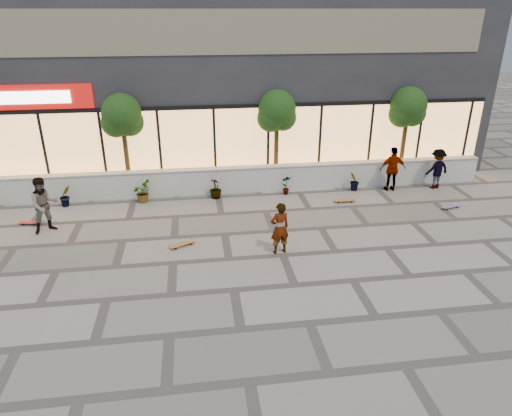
{
  "coord_description": "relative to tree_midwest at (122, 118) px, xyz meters",
  "views": [
    {
      "loc": [
        -0.83,
        -10.12,
        6.81
      ],
      "look_at": [
        0.91,
        2.32,
        1.3
      ],
      "focal_mm": 32.0,
      "sensor_mm": 36.0,
      "label": 1
    }
  ],
  "objects": [
    {
      "name": "ground",
      "position": [
        3.5,
        -7.7,
        -2.99
      ],
      "size": [
        80.0,
        80.0,
        0.0
      ],
      "primitive_type": "plane",
      "color": "gray",
      "rests_on": "ground"
    },
    {
      "name": "planter_wall",
      "position": [
        3.5,
        -0.7,
        -2.46
      ],
      "size": [
        22.0,
        0.42,
        1.04
      ],
      "color": "silver",
      "rests_on": "ground"
    },
    {
      "name": "retail_building",
      "position": [
        3.5,
        4.79,
        1.26
      ],
      "size": [
        24.0,
        9.17,
        8.5
      ],
      "color": "#27272D",
      "rests_on": "ground"
    },
    {
      "name": "shrub_b",
      "position": [
        -2.2,
        -1.25,
        -2.58
      ],
      "size": [
        0.57,
        0.57,
        0.81
      ],
      "primitive_type": "imported",
      "rotation": [
        0.0,
        0.0,
        0.82
      ],
      "color": "#163B13",
      "rests_on": "ground"
    },
    {
      "name": "shrub_c",
      "position": [
        0.6,
        -1.25,
        -2.58
      ],
      "size": [
        0.68,
        0.77,
        0.81
      ],
      "primitive_type": "imported",
      "rotation": [
        0.0,
        0.0,
        1.64
      ],
      "color": "#163B13",
      "rests_on": "ground"
    },
    {
      "name": "shrub_d",
      "position": [
        3.4,
        -1.25,
        -2.58
      ],
      "size": [
        0.64,
        0.64,
        0.81
      ],
      "primitive_type": "imported",
      "rotation": [
        0.0,
        0.0,
        2.46
      ],
      "color": "#163B13",
      "rests_on": "ground"
    },
    {
      "name": "shrub_e",
      "position": [
        6.2,
        -1.25,
        -2.58
      ],
      "size": [
        0.46,
        0.35,
        0.81
      ],
      "primitive_type": "imported",
      "rotation": [
        0.0,
        0.0,
        3.28
      ],
      "color": "#163B13",
      "rests_on": "ground"
    },
    {
      "name": "shrub_f",
      "position": [
        9.0,
        -1.25,
        -2.58
      ],
      "size": [
        0.55,
        0.57,
        0.81
      ],
      "primitive_type": "imported",
      "rotation": [
        0.0,
        0.0,
        4.1
      ],
      "color": "#163B13",
      "rests_on": "ground"
    },
    {
      "name": "tree_midwest",
      "position": [
        0.0,
        0.0,
        0.0
      ],
      "size": [
        1.6,
        1.5,
        3.92
      ],
      "color": "#4C381B",
      "rests_on": "ground"
    },
    {
      "name": "tree_mideast",
      "position": [
        6.0,
        0.0,
        0.0
      ],
      "size": [
        1.6,
        1.5,
        3.92
      ],
      "color": "#4C381B",
      "rests_on": "ground"
    },
    {
      "name": "tree_east",
      "position": [
        11.5,
        0.0,
        0.0
      ],
      "size": [
        1.6,
        1.5,
        3.92
      ],
      "color": "#4C381B",
      "rests_on": "ground"
    },
    {
      "name": "skater_center",
      "position": [
        5.05,
        -5.87,
        -2.17
      ],
      "size": [
        0.67,
        0.51,
        1.63
      ],
      "primitive_type": "imported",
      "rotation": [
        0.0,
        0.0,
        3.36
      ],
      "color": "white",
      "rests_on": "ground"
    },
    {
      "name": "skater_left",
      "position": [
        -2.27,
        -3.37,
        -2.05
      ],
      "size": [
        1.14,
        1.06,
        1.88
      ],
      "primitive_type": "imported",
      "rotation": [
        0.0,
        0.0,
        0.5
      ],
      "color": "#8B8559",
      "rests_on": "ground"
    },
    {
      "name": "skater_right_near",
      "position": [
        10.5,
        -1.4,
        -2.08
      ],
      "size": [
        1.08,
        0.49,
        1.81
      ],
      "primitive_type": "imported",
      "rotation": [
        0.0,
        0.0,
        3.1
      ],
      "color": "white",
      "rests_on": "ground"
    },
    {
      "name": "skater_right_far",
      "position": [
        12.4,
        -1.4,
        -2.16
      ],
      "size": [
        1.17,
        0.82,
        1.65
      ],
      "primitive_type": "imported",
      "rotation": [
        0.0,
        0.0,
        3.35
      ],
      "color": "maroon",
      "rests_on": "ground"
    },
    {
      "name": "skateboard_center",
      "position": [
        2.12,
        -5.08,
        -2.9
      ],
      "size": [
        0.85,
        0.58,
        0.1
      ],
      "rotation": [
        0.0,
        0.0,
        0.47
      ],
      "color": "olive",
      "rests_on": "ground"
    },
    {
      "name": "skateboard_left",
      "position": [
        -3.06,
        -2.77,
        -2.91
      ],
      "size": [
        0.79,
        0.31,
        0.09
      ],
      "rotation": [
        0.0,
        0.0,
        -0.14
      ],
      "color": "red",
      "rests_on": "ground"
    },
    {
      "name": "skateboard_right_near",
      "position": [
        8.25,
        -2.38,
        -2.9
      ],
      "size": [
        0.83,
        0.23,
        0.1
      ],
      "rotation": [
        0.0,
        0.0,
        -0.02
      ],
      "color": "brown",
      "rests_on": "ground"
    },
    {
      "name": "skateboard_right_far",
      "position": [
        11.98,
        -3.49,
        -2.91
      ],
      "size": [
        0.81,
        0.38,
        0.09
      ],
      "rotation": [
        0.0,
        0.0,
        0.25
      ],
      "color": "#57549A",
      "rests_on": "ground"
    }
  ]
}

